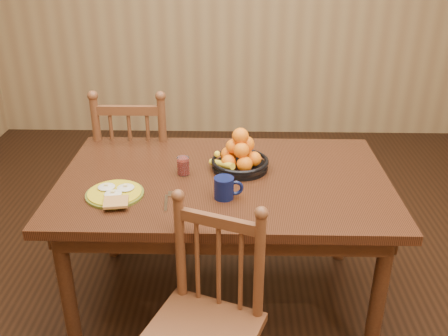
{
  "coord_description": "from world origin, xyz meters",
  "views": [
    {
      "loc": [
        0.05,
        -2.17,
        1.85
      ],
      "look_at": [
        0.0,
        0.0,
        0.8
      ],
      "focal_mm": 40.0,
      "sensor_mm": 36.0,
      "label": 1
    }
  ],
  "objects_px": {
    "chair_far": "(138,169)",
    "chair_near": "(205,325)",
    "coffee_mug": "(225,188)",
    "fruit_bowl": "(240,157)",
    "breakfast_plate": "(115,193)",
    "dining_table": "(224,192)"
  },
  "relations": [
    {
      "from": "dining_table",
      "to": "coffee_mug",
      "type": "bearing_deg",
      "value": -87.35
    },
    {
      "from": "breakfast_plate",
      "to": "dining_table",
      "type": "bearing_deg",
      "value": 22.1
    },
    {
      "from": "chair_far",
      "to": "chair_near",
      "type": "relative_size",
      "value": 1.11
    },
    {
      "from": "breakfast_plate",
      "to": "fruit_bowl",
      "type": "xyz_separation_m",
      "value": [
        0.57,
        0.29,
        0.05
      ]
    },
    {
      "from": "chair_far",
      "to": "coffee_mug",
      "type": "bearing_deg",
      "value": 124.1
    },
    {
      "from": "chair_near",
      "to": "fruit_bowl",
      "type": "height_order",
      "value": "fruit_bowl"
    },
    {
      "from": "dining_table",
      "to": "chair_near",
      "type": "relative_size",
      "value": 1.75
    },
    {
      "from": "fruit_bowl",
      "to": "dining_table",
      "type": "bearing_deg",
      "value": -128.94
    },
    {
      "from": "dining_table",
      "to": "fruit_bowl",
      "type": "xyz_separation_m",
      "value": [
        0.08,
        0.09,
        0.15
      ]
    },
    {
      "from": "fruit_bowl",
      "to": "chair_far",
      "type": "bearing_deg",
      "value": 140.25
    },
    {
      "from": "coffee_mug",
      "to": "fruit_bowl",
      "type": "xyz_separation_m",
      "value": [
        0.07,
        0.3,
        0.01
      ]
    },
    {
      "from": "breakfast_plate",
      "to": "coffee_mug",
      "type": "relative_size",
      "value": 2.2
    },
    {
      "from": "chair_far",
      "to": "coffee_mug",
      "type": "xyz_separation_m",
      "value": [
        0.56,
        -0.82,
        0.31
      ]
    },
    {
      "from": "dining_table",
      "to": "coffee_mug",
      "type": "distance_m",
      "value": 0.25
    },
    {
      "from": "fruit_bowl",
      "to": "breakfast_plate",
      "type": "bearing_deg",
      "value": -152.65
    },
    {
      "from": "fruit_bowl",
      "to": "chair_near",
      "type": "bearing_deg",
      "value": -99.81
    },
    {
      "from": "dining_table",
      "to": "chair_far",
      "type": "height_order",
      "value": "chair_far"
    },
    {
      "from": "chair_far",
      "to": "chair_near",
      "type": "bearing_deg",
      "value": 110.54
    },
    {
      "from": "chair_far",
      "to": "chair_near",
      "type": "xyz_separation_m",
      "value": [
        0.49,
        -1.29,
        -0.05
      ]
    },
    {
      "from": "chair_far",
      "to": "breakfast_plate",
      "type": "distance_m",
      "value": 0.86
    },
    {
      "from": "chair_far",
      "to": "breakfast_plate",
      "type": "height_order",
      "value": "chair_far"
    },
    {
      "from": "dining_table",
      "to": "breakfast_plate",
      "type": "distance_m",
      "value": 0.54
    }
  ]
}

